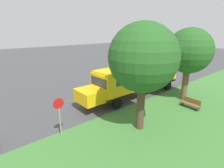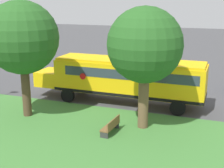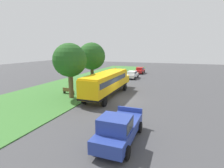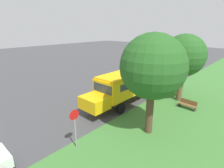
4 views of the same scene
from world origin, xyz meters
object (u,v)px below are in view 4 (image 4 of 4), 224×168
school_bus (135,81)px  oak_tree_roadside_mid (154,66)px  park_bench (188,105)px  stop_sign (75,125)px  oak_tree_beside_bus (183,56)px  pickup_truck (146,66)px

school_bus → oak_tree_roadside_mid: 7.46m
school_bus → park_bench: school_bus is taller
school_bus → stop_sign: school_bus is taller
oak_tree_beside_bus → park_bench: (-1.44, 1.25, -4.33)m
park_bench → oak_tree_roadside_mid: bearing=83.3°
school_bus → park_bench: size_ratio=7.63×
school_bus → pickup_truck: 11.87m
stop_sign → oak_tree_beside_bus: bearing=-98.6°
pickup_truck → park_bench: pickup_truck is taller
school_bus → oak_tree_beside_bus: (-3.99, -2.23, 2.88)m
oak_tree_roadside_mid → oak_tree_beside_bus: bearing=-83.8°
school_bus → oak_tree_beside_bus: 5.41m
pickup_truck → oak_tree_beside_bus: bearing=137.0°
pickup_truck → park_bench: size_ratio=3.32×
school_bus → pickup_truck: (5.09, -10.69, -0.85)m
stop_sign → pickup_truck: bearing=-70.2°
stop_sign → park_bench: (-3.22, -10.55, -1.26)m
pickup_truck → stop_sign: bearing=109.8°
oak_tree_beside_bus → oak_tree_roadside_mid: bearing=96.2°
pickup_truck → oak_tree_roadside_mid: size_ratio=0.75×
pickup_truck → oak_tree_beside_bus: 12.96m
school_bus → oak_tree_roadside_mid: size_ratio=1.73×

